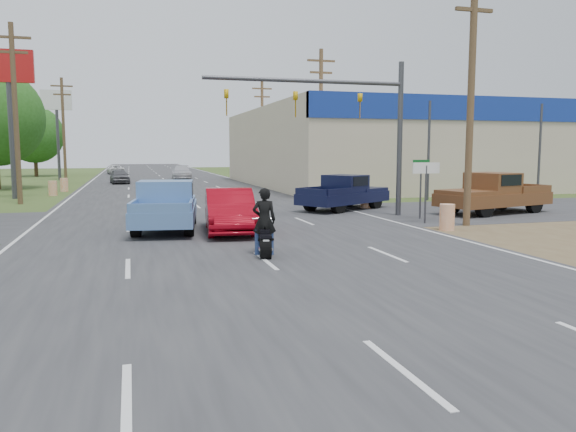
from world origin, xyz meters
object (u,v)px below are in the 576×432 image
object	(u,v)px
distant_car_silver	(182,172)
distant_car_white	(116,170)
navy_pickup	(345,192)
rider	(264,224)
distant_car_grey	(120,176)
blue_pickup	(166,205)
brown_pickup	(492,193)
motorcycle	(264,240)
red_convertible	(230,211)

from	to	relation	value
distant_car_silver	distant_car_white	size ratio (longest dim) A/B	1.18
navy_pickup	distant_car_white	size ratio (longest dim) A/B	1.33
rider	distant_car_white	world-z (taller)	rider
distant_car_silver	distant_car_grey	bearing A→B (deg)	-124.69
blue_pickup	brown_pickup	distance (m)	15.45
blue_pickup	distant_car_grey	bearing A→B (deg)	101.61
rider	blue_pickup	distance (m)	6.64
distant_car_grey	motorcycle	bearing A→B (deg)	-89.39
navy_pickup	blue_pickup	bearing A→B (deg)	-93.66
brown_pickup	distant_car_white	xyz separation A→B (m)	(-18.43, 53.58, -0.40)
rider	navy_pickup	bearing A→B (deg)	-112.02
rider	brown_pickup	world-z (taller)	brown_pickup
red_convertible	rider	xyz separation A→B (m)	(0.17, -4.82, 0.13)
motorcycle	blue_pickup	xyz separation A→B (m)	(-2.35, 6.25, 0.50)
navy_pickup	distant_car_grey	size ratio (longest dim) A/B	1.42
blue_pickup	navy_pickup	bearing A→B (deg)	36.23
brown_pickup	red_convertible	bearing A→B (deg)	86.92
brown_pickup	distant_car_white	world-z (taller)	brown_pickup
motorcycle	navy_pickup	bearing A→B (deg)	68.05
red_convertible	motorcycle	xyz separation A→B (m)	(0.16, -4.86, -0.35)
brown_pickup	distant_car_silver	distance (m)	40.83
distant_car_silver	navy_pickup	bearing A→B (deg)	-78.79
brown_pickup	distant_car_silver	xyz separation A→B (m)	(-11.19, 39.27, -0.27)
red_convertible	distant_car_silver	xyz separation A→B (m)	(1.99, 42.11, -0.07)
red_convertible	rider	bearing A→B (deg)	-82.21
blue_pickup	red_convertible	bearing A→B (deg)	-24.63
red_convertible	navy_pickup	bearing A→B (deg)	48.01
brown_pickup	distant_car_white	bearing A→B (deg)	3.74
motorcycle	blue_pickup	bearing A→B (deg)	120.24
rider	distant_car_silver	size ratio (longest dim) A/B	0.37
red_convertible	motorcycle	size ratio (longest dim) A/B	2.43
blue_pickup	distant_car_grey	size ratio (longest dim) A/B	1.47
distant_car_silver	motorcycle	bearing A→B (deg)	-89.17
brown_pickup	distant_car_grey	size ratio (longest dim) A/B	1.58
navy_pickup	motorcycle	bearing A→B (deg)	-63.73
distant_car_grey	distant_car_silver	world-z (taller)	distant_car_silver
rider	blue_pickup	world-z (taller)	blue_pickup
red_convertible	navy_pickup	size ratio (longest dim) A/B	0.86
red_convertible	motorcycle	world-z (taller)	red_convertible
red_convertible	motorcycle	distance (m)	4.88
red_convertible	navy_pickup	distance (m)	9.58
motorcycle	distant_car_silver	world-z (taller)	distant_car_silver
blue_pickup	distant_car_grey	distance (m)	32.54
rider	distant_car_silver	distance (m)	46.97
rider	distant_car_silver	bearing A→B (deg)	-82.62
red_convertible	distant_car_white	xyz separation A→B (m)	(-5.25, 56.42, -0.21)
brown_pickup	distant_car_white	size ratio (longest dim) A/B	1.49
blue_pickup	navy_pickup	world-z (taller)	blue_pickup
motorcycle	distant_car_silver	xyz separation A→B (m)	(1.83, 46.97, 0.28)
brown_pickup	navy_pickup	bearing A→B (deg)	44.18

